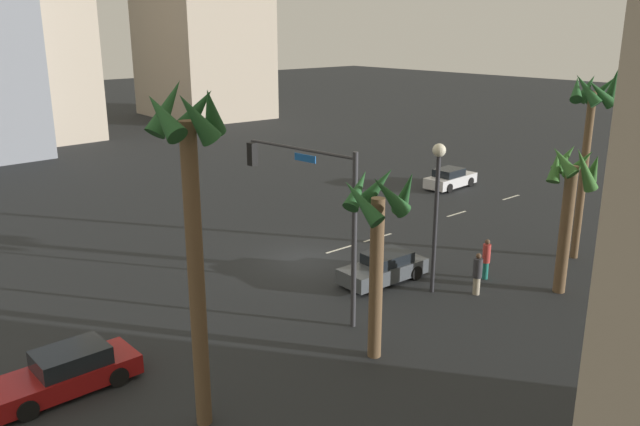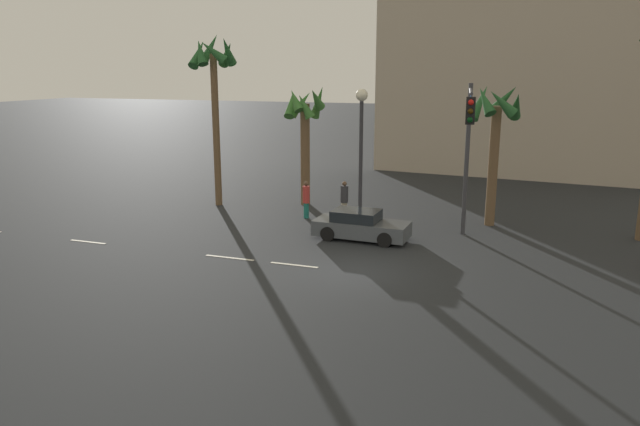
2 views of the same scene
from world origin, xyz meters
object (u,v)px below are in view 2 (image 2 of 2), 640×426
Objects in this scene: car_2 at (360,226)px; traffic_signal at (468,138)px; palm_tree_2 at (496,124)px; pedestrian_0 at (306,199)px; palm_tree_3 at (214,74)px; palm_tree_0 at (305,121)px; pedestrian_1 at (344,199)px; streetlamp at (361,132)px.

traffic_signal is (4.41, 0.45, 4.02)m from car_2.
palm_tree_2 is at bearing 40.82° from car_2.
palm_tree_2 is (8.89, 1.66, 3.89)m from pedestrian_0.
traffic_signal reaches higher than car_2.
car_2 is 12.12m from palm_tree_3.
palm_tree_3 is at bearing -159.18° from palm_tree_0.
pedestrian_0 is at bearing -156.01° from pedestrian_1.
streetlamp is at bearing -12.55° from palm_tree_3.
car_2 is at bearing -62.93° from pedestrian_1.
traffic_signal is 3.65× the size of pedestrian_1.
traffic_signal is at bearing -27.05° from pedestrian_1.
pedestrian_1 is (-1.87, 3.66, 0.37)m from car_2.
streetlamp is at bearing -49.24° from pedestrian_1.
traffic_signal is 14.47m from palm_tree_3.
pedestrian_1 is (-1.22, 1.42, -3.54)m from streetlamp.
palm_tree_2 reaches higher than pedestrian_1.
palm_tree_3 is at bearing 167.10° from pedestrian_0.
palm_tree_3 reaches higher than streetlamp.
palm_tree_2 is (5.89, 2.29, 0.37)m from streetlamp.
palm_tree_2 reaches higher than pedestrian_0.
car_2 is 4.12m from pedestrian_1.
streetlamp is 4.66m from pedestrian_0.
palm_tree_0 reaches higher than streetlamp.
traffic_signal is at bearing 5.83° from car_2.
traffic_signal reaches higher than palm_tree_2.
pedestrian_0 is (-3.64, 2.87, 0.39)m from car_2.
streetlamp is at bearing -41.19° from palm_tree_0.
palm_tree_0 is 5.42m from palm_tree_3.
streetlamp is at bearing -158.76° from palm_tree_2.
palm_tree_0 is at bearing 149.48° from traffic_signal.
palm_tree_0 is at bearing 129.30° from car_2.
car_2 is at bearing -38.25° from pedestrian_0.
palm_tree_2 is (0.83, 4.08, 0.26)m from traffic_signal.
palm_tree_2 reaches higher than streetlamp.
palm_tree_2 reaches higher than palm_tree_0.
traffic_signal is 1.03× the size of palm_tree_0.
palm_tree_2 is at bearing 21.24° from streetlamp.
palm_tree_3 reaches higher than traffic_signal.
streetlamp reaches higher than pedestrian_0.
car_2 is 0.63× the size of palm_tree_2.
pedestrian_0 is 9.84m from palm_tree_2.
palm_tree_3 is (-5.71, 1.31, 6.09)m from pedestrian_0.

